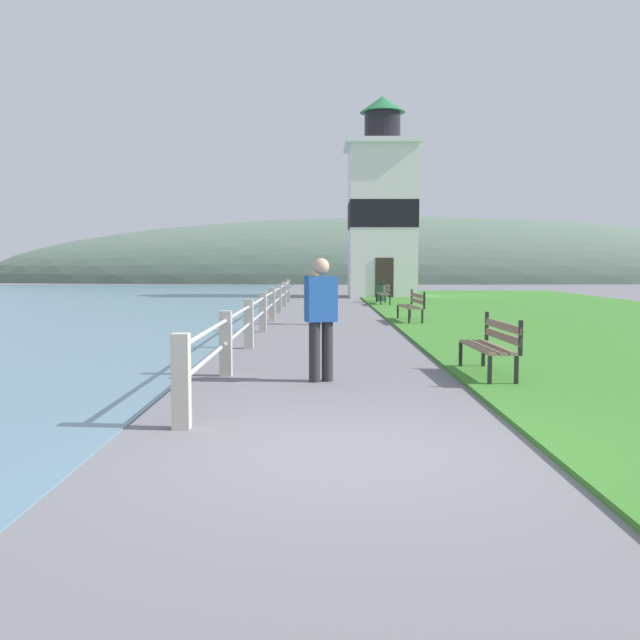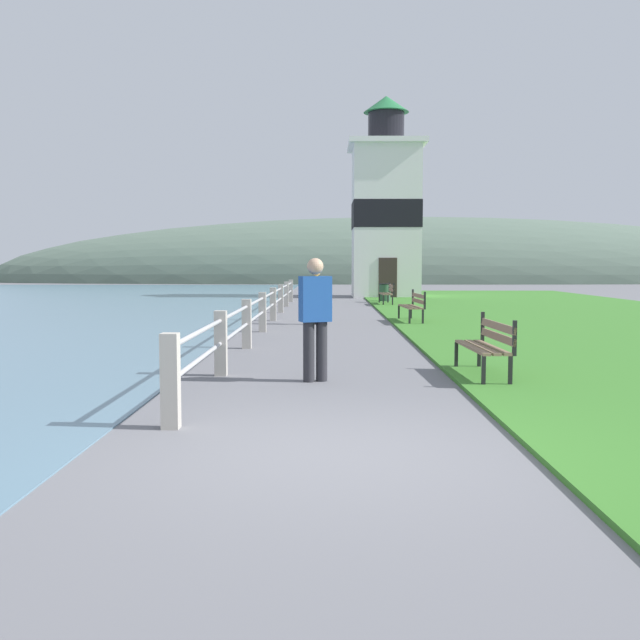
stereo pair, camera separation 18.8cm
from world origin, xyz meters
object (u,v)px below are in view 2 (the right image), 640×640
lighthouse (385,211)px  park_bench_near (488,343)px  park_bench_midway (414,304)px  trash_bin (385,293)px  person_strolling (317,294)px  person_by_railing (315,315)px  park_bench_far (388,292)px

lighthouse → park_bench_near: bearing=-91.3°
park_bench_midway → trash_bin: bearing=-93.8°
park_bench_midway → person_strolling: size_ratio=1.22×
person_by_railing → lighthouse: bearing=-25.8°
park_bench_near → person_by_railing: size_ratio=0.99×
park_bench_near → park_bench_far: size_ratio=0.98×
park_bench_near → park_bench_far: 18.87m
trash_bin → person_by_railing: bearing=-97.3°
person_strolling → person_by_railing: bearing=-153.7°
person_strolling → trash_bin: bearing=11.7°
park_bench_near → park_bench_midway: size_ratio=0.93×
person_strolling → person_by_railing: 9.75m
person_strolling → trash_bin: 11.88m
park_bench_near → person_by_railing: 2.61m
park_bench_near → park_bench_far: (0.12, 18.87, 0.00)m
lighthouse → person_strolling: lighthouse is taller
park_bench_near → park_bench_midway: (0.11, 10.00, 0.00)m
park_bench_near → lighthouse: 26.46m
park_bench_near → park_bench_midway: bearing=-92.8°
person_by_railing → trash_bin: size_ratio=2.13×
person_strolling → person_by_railing: size_ratio=0.88×
lighthouse → trash_bin: bearing=-94.7°
park_bench_far → trash_bin: park_bench_far is taller
park_bench_far → lighthouse: size_ratio=0.18×
person_by_railing → trash_bin: bearing=-26.3°
person_strolling → lighthouse: bearing=14.5°
park_bench_near → trash_bin: 20.98m
park_bench_near → person_strolling: size_ratio=1.13×
park_bench_far → trash_bin: (0.04, 2.11, -0.11)m
lighthouse → person_by_railing: 26.86m
park_bench_near → lighthouse: bearing=-93.5°
park_bench_near → lighthouse: size_ratio=0.17×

